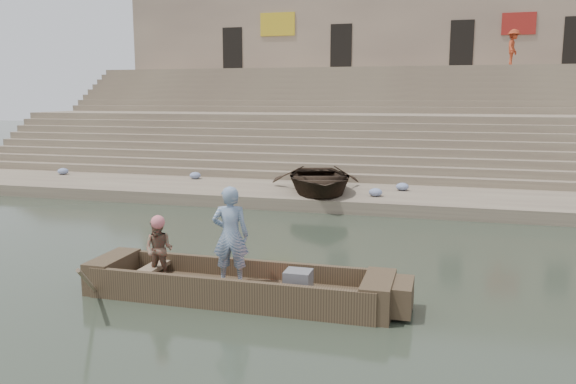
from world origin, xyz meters
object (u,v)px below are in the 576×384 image
at_px(main_rowboat, 237,293).
at_px(beached_rowboat, 319,179).
at_px(standing_man, 230,235).
at_px(pedestrian, 513,48).
at_px(rowing_man, 159,250).
at_px(television, 298,281).

bearing_deg(main_rowboat, beached_rowboat, 93.42).
distance_m(main_rowboat, standing_man, 1.05).
xyz_separation_m(standing_man, pedestrian, (6.91, 23.42, 5.00)).
bearing_deg(beached_rowboat, pedestrian, 45.88).
xyz_separation_m(standing_man, rowing_man, (-1.37, -0.15, -0.33)).
bearing_deg(television, rowing_man, -179.76).
xyz_separation_m(standing_man, television, (1.30, -0.14, -0.71)).
height_order(main_rowboat, beached_rowboat, beached_rowboat).
distance_m(standing_man, beached_rowboat, 9.36).
relative_size(standing_man, pedestrian, 0.98).
relative_size(beached_rowboat, pedestrian, 2.38).
distance_m(television, pedestrian, 24.89).
xyz_separation_m(main_rowboat, pedestrian, (6.74, 23.57, 6.02)).
distance_m(main_rowboat, rowing_man, 1.69).
bearing_deg(television, beached_rowboat, 100.17).
distance_m(rowing_man, beached_rowboat, 9.56).
bearing_deg(main_rowboat, pedestrian, 74.04).
bearing_deg(rowing_man, pedestrian, 68.55).
relative_size(main_rowboat, beached_rowboat, 1.13).
distance_m(main_rowboat, television, 1.18).
xyz_separation_m(television, pedestrian, (5.60, 23.57, 5.71)).
height_order(beached_rowboat, pedestrian, pedestrian).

